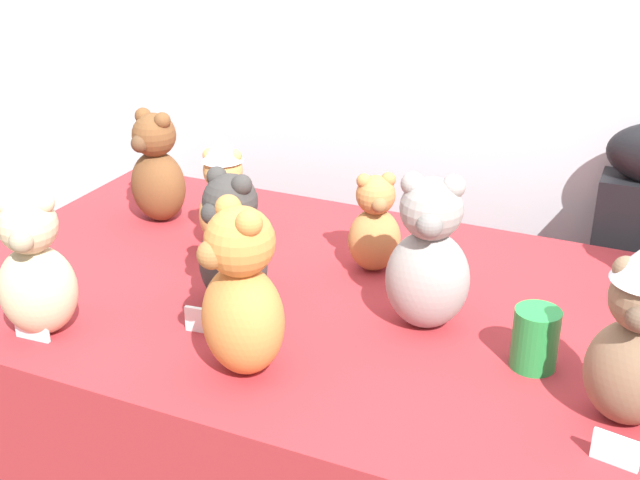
{
  "coord_description": "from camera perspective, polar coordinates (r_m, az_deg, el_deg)",
  "views": [
    {
      "loc": [
        0.61,
        -1.11,
        1.53
      ],
      "look_at": [
        0.0,
        0.25,
        0.84
      ],
      "focal_mm": 47.01,
      "sensor_mm": 36.0,
      "label": 1
    }
  ],
  "objects": [
    {
      "name": "party_cup_green",
      "position": [
        1.49,
        14.45,
        -6.52
      ],
      "size": [
        0.08,
        0.08,
        0.11
      ],
      "primitive_type": "cylinder",
      "color": "#238C3D",
      "rests_on": "display_table"
    },
    {
      "name": "teddy_bear_mocha",
      "position": [
        1.35,
        20.82,
        -6.11
      ],
      "size": [
        0.14,
        0.13,
        0.31
      ],
      "rotation": [
        0.0,
        0.0,
        -0.01
      ],
      "color": "#7F6047",
      "rests_on": "display_table"
    },
    {
      "name": "name_card_front_left",
      "position": [
        1.32,
        19.5,
        -13.34
      ],
      "size": [
        0.07,
        0.02,
        0.05
      ],
      "primitive_type": "cube",
      "rotation": [
        0.0,
        0.0,
        -0.17
      ],
      "color": "white",
      "rests_on": "display_table"
    },
    {
      "name": "name_card_front_middle",
      "position": [
        1.57,
        -7.96,
        -5.45
      ],
      "size": [
        0.07,
        0.02,
        0.05
      ],
      "primitive_type": "cube",
      "rotation": [
        0.0,
        0.0,
        0.13
      ],
      "color": "white",
      "rests_on": "display_table"
    },
    {
      "name": "teddy_bear_sand",
      "position": [
        1.59,
        -18.85,
        -1.93
      ],
      "size": [
        0.18,
        0.17,
        0.28
      ],
      "rotation": [
        0.0,
        0.0,
        0.48
      ],
      "color": "#CCB78E",
      "rests_on": "display_table"
    },
    {
      "name": "teddy_bear_ash",
      "position": [
        1.54,
        7.41,
        -1.2
      ],
      "size": [
        0.18,
        0.17,
        0.3
      ],
      "rotation": [
        0.0,
        0.0,
        0.24
      ],
      "color": "gray",
      "rests_on": "display_table"
    },
    {
      "name": "teddy_bear_charcoal",
      "position": [
        1.61,
        -6.02,
        -0.31
      ],
      "size": [
        0.17,
        0.16,
        0.28
      ],
      "rotation": [
        0.0,
        0.0,
        -0.28
      ],
      "color": "#383533",
      "rests_on": "display_table"
    },
    {
      "name": "teddy_bear_chestnut",
      "position": [
        2.03,
        -11.05,
        4.7
      ],
      "size": [
        0.16,
        0.15,
        0.27
      ],
      "rotation": [
        0.0,
        0.0,
        -0.22
      ],
      "color": "brown",
      "rests_on": "display_table"
    },
    {
      "name": "teddy_bear_ginger",
      "position": [
        1.4,
        -5.37,
        -3.77
      ],
      "size": [
        0.21,
        0.2,
        0.31
      ],
      "rotation": [
        0.0,
        0.0,
        -0.59
      ],
      "color": "#D17F3D",
      "rests_on": "display_table"
    },
    {
      "name": "display_table",
      "position": [
        1.9,
        0.0,
        -13.29
      ],
      "size": [
        1.56,
        0.93,
        0.72
      ],
      "primitive_type": "cube",
      "color": "maroon",
      "rests_on": "ground_plane"
    },
    {
      "name": "name_card_front_right",
      "position": [
        1.62,
        -19.04,
        -5.64
      ],
      "size": [
        0.07,
        0.01,
        0.05
      ],
      "primitive_type": "cube",
      "rotation": [
        0.0,
        0.0,
        0.06
      ],
      "color": "white",
      "rests_on": "display_table"
    },
    {
      "name": "teddy_bear_honey",
      "position": [
        1.86,
        -6.55,
        3.17
      ],
      "size": [
        0.14,
        0.13,
        0.26
      ],
      "rotation": [
        0.0,
        0.0,
        0.27
      ],
      "color": "tan",
      "rests_on": "display_table"
    },
    {
      "name": "teddy_bear_caramel",
      "position": [
        1.76,
        3.76,
        0.98
      ],
      "size": [
        0.15,
        0.14,
        0.22
      ],
      "rotation": [
        0.0,
        0.0,
        0.58
      ],
      "color": "#B27A42",
      "rests_on": "display_table"
    }
  ]
}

